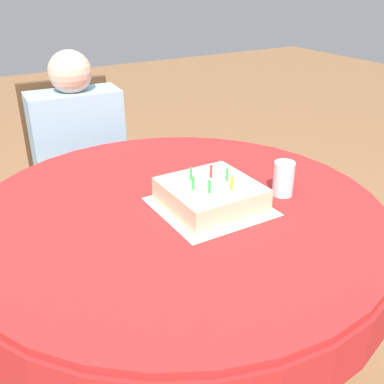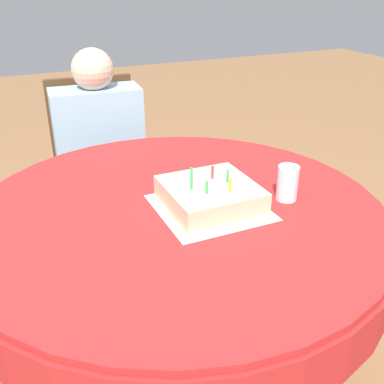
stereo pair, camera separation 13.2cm
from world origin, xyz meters
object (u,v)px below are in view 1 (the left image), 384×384
birthday_cake (210,195)px  person (80,153)px  chair (79,177)px  drinking_glass (283,179)px

birthday_cake → person: bearing=96.9°
person → birthday_cake: size_ratio=4.32×
chair → person: size_ratio=0.85×
birthday_cake → drinking_glass: bearing=-11.0°
chair → person: (-0.01, -0.10, 0.16)m
birthday_cake → drinking_glass: 0.24m
chair → birthday_cake: bearing=-79.6°
chair → drinking_glass: 1.16m
birthday_cake → drinking_glass: size_ratio=2.35×
birthday_cake → drinking_glass: birthday_cake is taller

